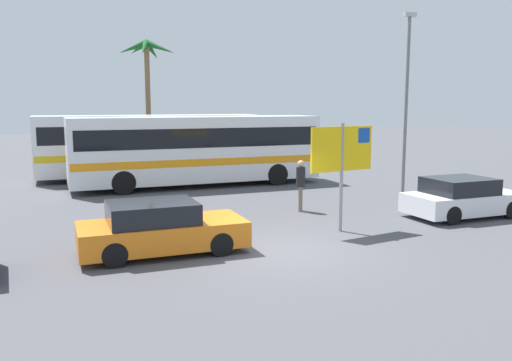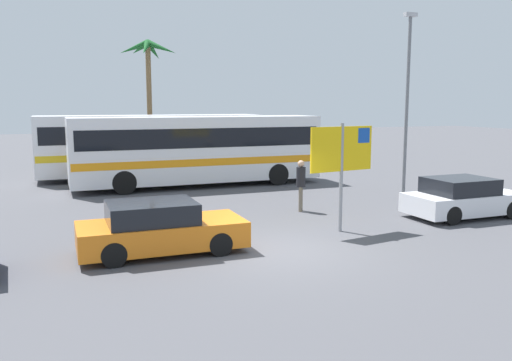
% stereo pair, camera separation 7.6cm
% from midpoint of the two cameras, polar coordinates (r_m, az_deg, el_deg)
% --- Properties ---
extents(ground, '(120.00, 120.00, 0.00)m').
position_cam_midpoint_polar(ground, '(13.59, 2.52, -7.66)').
color(ground, '#4C4C51').
extents(bus_front_coach, '(11.26, 2.59, 3.17)m').
position_cam_midpoint_polar(bus_front_coach, '(24.11, -6.53, 3.62)').
color(bus_front_coach, white).
rests_on(bus_front_coach, ground).
extents(bus_rear_coach, '(11.26, 2.59, 3.17)m').
position_cam_midpoint_polar(bus_rear_coach, '(27.45, -11.41, 4.08)').
color(bus_rear_coach, white).
rests_on(bus_rear_coach, ground).
extents(ferry_sign, '(2.19, 0.38, 3.20)m').
position_cam_midpoint_polar(ferry_sign, '(15.47, 9.33, 2.97)').
color(ferry_sign, gray).
rests_on(ferry_sign, ground).
extents(car_white, '(3.94, 1.83, 1.32)m').
position_cam_midpoint_polar(car_white, '(18.75, 21.47, -1.79)').
color(car_white, silver).
rests_on(car_white, ground).
extents(car_orange, '(4.15, 1.85, 1.32)m').
position_cam_midpoint_polar(car_orange, '(13.47, -10.57, -5.15)').
color(car_orange, orange).
rests_on(car_orange, ground).
extents(pedestrian_crossing_lot, '(0.32, 0.32, 1.80)m').
position_cam_midpoint_polar(pedestrian_crossing_lot, '(18.36, 4.77, -0.07)').
color(pedestrian_crossing_lot, '#706656').
rests_on(pedestrian_crossing_lot, ground).
extents(lamp_post_left_side, '(0.56, 0.20, 7.41)m').
position_cam_midpoint_polar(lamp_post_left_side, '(22.80, 15.97, 8.74)').
color(lamp_post_left_side, slate).
rests_on(lamp_post_left_side, ground).
extents(palm_tree_seaside, '(3.56, 3.42, 7.69)m').
position_cam_midpoint_polar(palm_tree_seaside, '(34.00, -11.77, 12.36)').
color(palm_tree_seaside, brown).
rests_on(palm_tree_seaside, ground).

